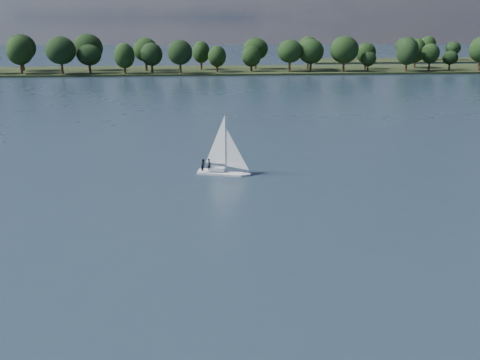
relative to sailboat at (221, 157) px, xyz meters
name	(u,v)px	position (x,y,z in m)	size (l,w,h in m)	color
ground	(232,117)	(4.55, 47.29, -2.65)	(700.00, 700.00, 0.00)	#233342
far_shore	(217,71)	(4.55, 159.29, -2.65)	(660.00, 40.00, 1.50)	black
sailboat	(221,157)	(0.00, 0.00, 0.00)	(7.51, 3.92, 9.51)	silver
treeline	(212,52)	(2.78, 155.39, 5.50)	(562.02, 74.06, 17.73)	black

